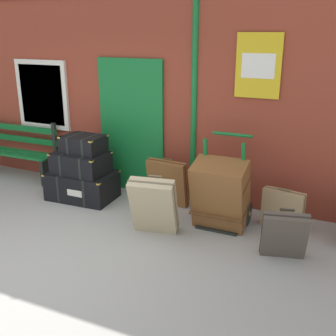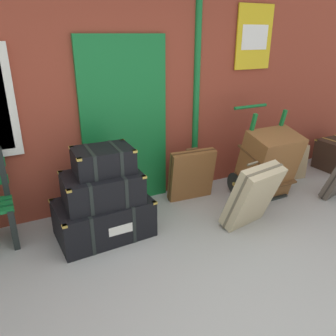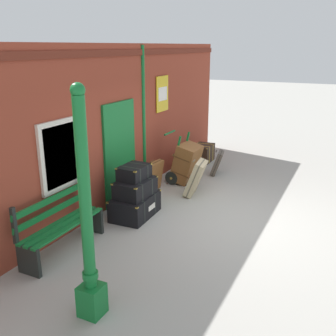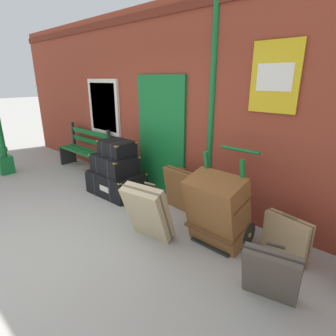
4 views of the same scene
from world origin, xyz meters
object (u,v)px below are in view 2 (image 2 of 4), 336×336
at_px(suitcase_charcoal, 252,196).
at_px(suitcase_olive, 290,162).
at_px(steamer_trunk_middle, 102,187).
at_px(steamer_trunk_top, 103,160).
at_px(porters_trolley, 257,174).
at_px(suitcase_caramel, 191,175).
at_px(large_brown_trunk, 268,164).
at_px(steamer_trunk_base, 104,218).

bearing_deg(suitcase_charcoal, suitcase_olive, 29.72).
distance_m(steamer_trunk_middle, steamer_trunk_top, 0.30).
bearing_deg(steamer_trunk_top, porters_trolley, 1.14).
height_order(steamer_trunk_top, suitcase_caramel, steamer_trunk_top).
relative_size(steamer_trunk_top, porters_trolley, 0.52).
bearing_deg(suitcase_charcoal, steamer_trunk_top, 156.16).
relative_size(porters_trolley, suitcase_caramel, 1.65).
distance_m(steamer_trunk_middle, porters_trolley, 2.26).
relative_size(porters_trolley, suitcase_charcoal, 1.51).
bearing_deg(large_brown_trunk, suitcase_caramel, 156.36).
bearing_deg(suitcase_caramel, steamer_trunk_top, -167.58).
height_order(steamer_trunk_top, porters_trolley, porters_trolley).
bearing_deg(steamer_trunk_top, suitcase_olive, 3.45).
bearing_deg(suitcase_olive, suitcase_charcoal, -150.28).
distance_m(steamer_trunk_middle, suitcase_caramel, 1.36).
distance_m(steamer_trunk_middle, suitcase_charcoal, 1.66).
distance_m(steamer_trunk_middle, large_brown_trunk, 2.24).
bearing_deg(large_brown_trunk, suitcase_charcoal, -143.32).
bearing_deg(steamer_trunk_base, suitcase_caramel, 13.33).
xyz_separation_m(steamer_trunk_middle, suitcase_olive, (2.99, 0.22, -0.31)).
bearing_deg(steamer_trunk_base, suitcase_charcoal, -22.06).
distance_m(porters_trolley, suitcase_olive, 0.77).
distance_m(steamer_trunk_base, porters_trolley, 2.25).
distance_m(steamer_trunk_middle, suitcase_olive, 3.02).
relative_size(steamer_trunk_base, suitcase_olive, 1.81).
relative_size(porters_trolley, suitcase_olive, 2.08).
bearing_deg(steamer_trunk_base, suitcase_olive, 4.02).
relative_size(steamer_trunk_middle, large_brown_trunk, 0.86).
relative_size(steamer_trunk_base, suitcase_caramel, 1.43).
bearing_deg(suitcase_caramel, steamer_trunk_base, -166.67).
bearing_deg(steamer_trunk_middle, porters_trolley, 2.20).
xyz_separation_m(steamer_trunk_top, suitcase_charcoal, (1.49, -0.66, -0.47)).
bearing_deg(suitcase_olive, steamer_trunk_base, -175.98).
bearing_deg(steamer_trunk_middle, suitcase_olive, 4.21).
xyz_separation_m(steamer_trunk_base, steamer_trunk_middle, (0.01, -0.01, 0.37)).
height_order(porters_trolley, large_brown_trunk, porters_trolley).
height_order(steamer_trunk_middle, suitcase_olive, steamer_trunk_middle).
xyz_separation_m(steamer_trunk_top, suitcase_caramel, (1.26, 0.28, -0.52)).
height_order(steamer_trunk_middle, suitcase_charcoal, suitcase_charcoal).
bearing_deg(suitcase_olive, porters_trolley, -169.95).
distance_m(steamer_trunk_base, large_brown_trunk, 2.26).
xyz_separation_m(steamer_trunk_base, large_brown_trunk, (2.25, -0.10, 0.27)).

